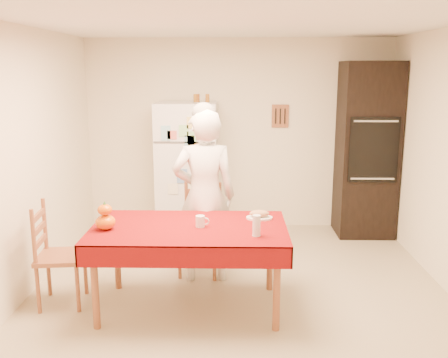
{
  "coord_description": "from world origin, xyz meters",
  "views": [
    {
      "loc": [
        -0.05,
        -4.35,
        2.1
      ],
      "look_at": [
        -0.15,
        0.2,
        1.1
      ],
      "focal_mm": 40.0,
      "sensor_mm": 36.0,
      "label": 1
    }
  ],
  "objects_px": {
    "seated_woman": "(204,196)",
    "coffee_mug": "(200,221)",
    "chair_left": "(53,251)",
    "bread_plate": "(259,218)",
    "chair_far": "(201,225)",
    "refrigerator": "(187,169)",
    "pumpkin_lower": "(105,222)",
    "oven_cabinet": "(367,150)",
    "wine_glass": "(257,226)",
    "dining_table": "(189,234)"
  },
  "relations": [
    {
      "from": "coffee_mug",
      "to": "wine_glass",
      "type": "height_order",
      "value": "wine_glass"
    },
    {
      "from": "oven_cabinet",
      "to": "chair_far",
      "type": "distance_m",
      "value": 2.48
    },
    {
      "from": "chair_left",
      "to": "pumpkin_lower",
      "type": "relative_size",
      "value": 5.55
    },
    {
      "from": "chair_left",
      "to": "coffee_mug",
      "type": "height_order",
      "value": "chair_left"
    },
    {
      "from": "oven_cabinet",
      "to": "wine_glass",
      "type": "height_order",
      "value": "oven_cabinet"
    },
    {
      "from": "oven_cabinet",
      "to": "seated_woman",
      "type": "relative_size",
      "value": 1.27
    },
    {
      "from": "dining_table",
      "to": "bread_plate",
      "type": "height_order",
      "value": "bread_plate"
    },
    {
      "from": "oven_cabinet",
      "to": "dining_table",
      "type": "distance_m",
      "value": 3.01
    },
    {
      "from": "chair_left",
      "to": "bread_plate",
      "type": "distance_m",
      "value": 1.88
    },
    {
      "from": "refrigerator",
      "to": "dining_table",
      "type": "height_order",
      "value": "refrigerator"
    },
    {
      "from": "seated_woman",
      "to": "wine_glass",
      "type": "xyz_separation_m",
      "value": [
        0.48,
        -0.88,
        -0.02
      ]
    },
    {
      "from": "chair_left",
      "to": "seated_woman",
      "type": "xyz_separation_m",
      "value": [
        1.33,
        0.59,
        0.36
      ]
    },
    {
      "from": "chair_left",
      "to": "bread_plate",
      "type": "bearing_deg",
      "value": -90.07
    },
    {
      "from": "seated_woman",
      "to": "chair_left",
      "type": "bearing_deg",
      "value": 17.77
    },
    {
      "from": "dining_table",
      "to": "wine_glass",
      "type": "relative_size",
      "value": 9.66
    },
    {
      "from": "dining_table",
      "to": "refrigerator",
      "type": "bearing_deg",
      "value": 95.61
    },
    {
      "from": "oven_cabinet",
      "to": "coffee_mug",
      "type": "height_order",
      "value": "oven_cabinet"
    },
    {
      "from": "chair_left",
      "to": "dining_table",
      "type": "bearing_deg",
      "value": -98.32
    },
    {
      "from": "chair_left",
      "to": "coffee_mug",
      "type": "bearing_deg",
      "value": -98.57
    },
    {
      "from": "oven_cabinet",
      "to": "pumpkin_lower",
      "type": "relative_size",
      "value": 12.85
    },
    {
      "from": "seated_woman",
      "to": "pumpkin_lower",
      "type": "bearing_deg",
      "value": 36.29
    },
    {
      "from": "coffee_mug",
      "to": "bread_plate",
      "type": "distance_m",
      "value": 0.58
    },
    {
      "from": "chair_far",
      "to": "refrigerator",
      "type": "bearing_deg",
      "value": 109.01
    },
    {
      "from": "wine_glass",
      "to": "chair_left",
      "type": "bearing_deg",
      "value": 170.95
    },
    {
      "from": "chair_far",
      "to": "coffee_mug",
      "type": "height_order",
      "value": "chair_far"
    },
    {
      "from": "oven_cabinet",
      "to": "wine_glass",
      "type": "bearing_deg",
      "value": -122.25
    },
    {
      "from": "seated_woman",
      "to": "pumpkin_lower",
      "type": "distance_m",
      "value": 1.09
    },
    {
      "from": "dining_table",
      "to": "seated_woman",
      "type": "height_order",
      "value": "seated_woman"
    },
    {
      "from": "dining_table",
      "to": "chair_left",
      "type": "bearing_deg",
      "value": 177.65
    },
    {
      "from": "seated_woman",
      "to": "oven_cabinet",
      "type": "bearing_deg",
      "value": -149.05
    },
    {
      "from": "oven_cabinet",
      "to": "bread_plate",
      "type": "height_order",
      "value": "oven_cabinet"
    },
    {
      "from": "refrigerator",
      "to": "pumpkin_lower",
      "type": "xyz_separation_m",
      "value": [
        -0.5,
        -2.18,
        -0.02
      ]
    },
    {
      "from": "seated_woman",
      "to": "pumpkin_lower",
      "type": "height_order",
      "value": "seated_woman"
    },
    {
      "from": "dining_table",
      "to": "chair_far",
      "type": "relative_size",
      "value": 1.79
    },
    {
      "from": "dining_table",
      "to": "chair_far",
      "type": "height_order",
      "value": "chair_far"
    },
    {
      "from": "wine_glass",
      "to": "pumpkin_lower",
      "type": "bearing_deg",
      "value": 173.64
    },
    {
      "from": "oven_cabinet",
      "to": "dining_table",
      "type": "xyz_separation_m",
      "value": [
        -2.07,
        -2.14,
        -0.41
      ]
    },
    {
      "from": "chair_far",
      "to": "oven_cabinet",
      "type": "bearing_deg",
      "value": 40.19
    },
    {
      "from": "chair_left",
      "to": "bread_plate",
      "type": "height_order",
      "value": "chair_left"
    },
    {
      "from": "dining_table",
      "to": "chair_left",
      "type": "relative_size",
      "value": 1.79
    },
    {
      "from": "wine_glass",
      "to": "bread_plate",
      "type": "relative_size",
      "value": 0.73
    },
    {
      "from": "bread_plate",
      "to": "refrigerator",
      "type": "bearing_deg",
      "value": 114.17
    },
    {
      "from": "dining_table",
      "to": "chair_far",
      "type": "xyz_separation_m",
      "value": [
        0.05,
        0.84,
        -0.18
      ]
    },
    {
      "from": "refrigerator",
      "to": "bread_plate",
      "type": "xyz_separation_m",
      "value": [
        0.83,
        -1.85,
        -0.08
      ]
    },
    {
      "from": "dining_table",
      "to": "coffee_mug",
      "type": "distance_m",
      "value": 0.16
    },
    {
      "from": "pumpkin_lower",
      "to": "wine_glass",
      "type": "distance_m",
      "value": 1.29
    },
    {
      "from": "oven_cabinet",
      "to": "seated_woman",
      "type": "distance_m",
      "value": 2.49
    },
    {
      "from": "seated_woman",
      "to": "coffee_mug",
      "type": "distance_m",
      "value": 0.65
    },
    {
      "from": "chair_far",
      "to": "chair_left",
      "type": "xyz_separation_m",
      "value": [
        -1.28,
        -0.79,
        0.0
      ]
    },
    {
      "from": "oven_cabinet",
      "to": "pumpkin_lower",
      "type": "xyz_separation_m",
      "value": [
        -2.78,
        -2.23,
        -0.27
      ]
    }
  ]
}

